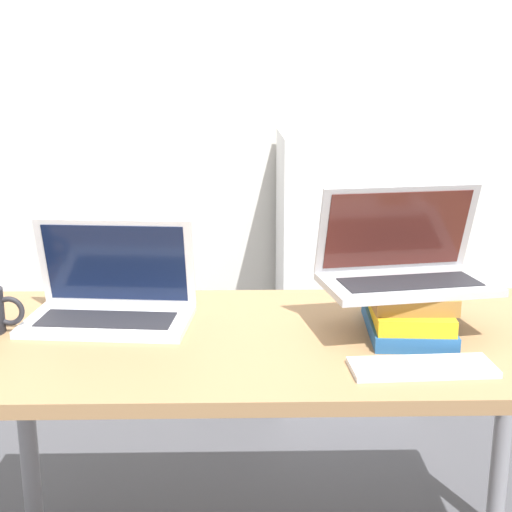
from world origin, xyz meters
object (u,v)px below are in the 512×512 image
book_stack (408,310)px  laptop_on_books (404,265)px  wireless_keyboard (422,367)px  laptop_left (111,301)px  mini_fridge (343,264)px

book_stack → laptop_on_books: 0.10m
book_stack → wireless_keyboard: 0.22m
laptop_left → mini_fridge: (0.72, 1.19, -0.23)m
mini_fridge → laptop_on_books: bearing=-92.3°
wireless_keyboard → mini_fridge: bearing=87.7°
wireless_keyboard → mini_fridge: mini_fridge is taller
laptop_on_books → wireless_keyboard: size_ratio=1.39×
book_stack → wireless_keyboard: bearing=-95.0°
laptop_left → wireless_keyboard: size_ratio=1.38×
book_stack → mini_fridge: bearing=88.2°
book_stack → mini_fridge: 1.30m
laptop_left → wireless_keyboard: bearing=-24.9°
laptop_on_books → wireless_keyboard: 0.27m
mini_fridge → laptop_left: bearing=-121.0°
laptop_left → mini_fridge: size_ratio=0.38×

